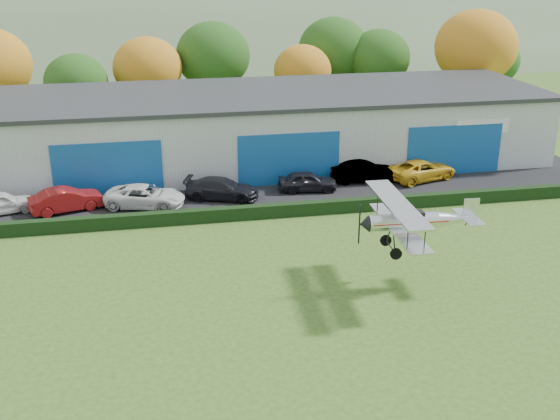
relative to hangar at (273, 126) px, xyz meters
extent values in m
plane|color=#36561B|center=(-5.00, -27.98, -2.66)|extent=(300.00, 300.00, 0.00)
cube|color=black|center=(-2.00, -6.98, -2.63)|extent=(48.00, 9.00, 0.05)
cube|color=black|center=(-2.00, -11.78, -2.26)|extent=(46.00, 0.60, 0.80)
cube|color=#B2B7BC|center=(0.00, 0.02, -0.16)|extent=(40.00, 12.00, 5.00)
cube|color=#2D3033|center=(0.00, 0.02, 2.49)|extent=(40.60, 12.60, 0.30)
cube|color=#15519C|center=(-12.00, -6.03, -0.86)|extent=(7.00, 0.12, 3.60)
cube|color=#15519C|center=(0.00, -6.03, -0.86)|extent=(7.00, 0.12, 3.60)
cube|color=#15519C|center=(12.00, -6.03, -0.86)|extent=(7.00, 0.12, 3.60)
cylinder|color=#3D2614|center=(-15.00, 10.02, -1.43)|extent=(0.36, 0.36, 2.45)
ellipsoid|color=#1E4C14|center=(-15.00, 10.02, 2.03)|extent=(5.32, 5.32, 4.79)
cylinder|color=#3D2614|center=(-9.00, 12.02, -1.26)|extent=(0.36, 0.36, 2.80)
ellipsoid|color=#AC7015|center=(-9.00, 12.02, 2.70)|extent=(6.08, 6.08, 5.47)
cylinder|color=#3D2614|center=(-3.00, 14.02, -1.08)|extent=(0.36, 0.36, 3.15)
ellipsoid|color=#1E4C14|center=(-3.00, 14.02, 3.37)|extent=(6.84, 6.84, 6.16)
cylinder|color=#3D2614|center=(5.00, 12.02, -1.43)|extent=(0.36, 0.36, 2.45)
ellipsoid|color=#AC7015|center=(5.00, 12.02, 2.03)|extent=(5.32, 5.32, 4.79)
cylinder|color=#3D2614|center=(13.00, 14.02, -1.26)|extent=(0.36, 0.36, 2.80)
ellipsoid|color=#1E4C14|center=(13.00, 14.02, 2.70)|extent=(6.08, 6.08, 5.47)
cylinder|color=#3D2614|center=(21.00, 10.02, -0.91)|extent=(0.36, 0.36, 3.50)
ellipsoid|color=#AC7015|center=(21.00, 10.02, 4.04)|extent=(7.60, 7.60, 6.84)
cylinder|color=#3D2614|center=(25.00, 14.02, -1.43)|extent=(0.36, 0.36, 2.45)
ellipsoid|color=#1E4C14|center=(25.00, 14.02, 2.03)|extent=(5.32, 5.32, 4.79)
cylinder|color=#3D2614|center=(9.00, 16.02, -1.08)|extent=(0.36, 0.36, 3.15)
ellipsoid|color=#1E4C14|center=(9.00, 16.02, 3.37)|extent=(6.84, 6.84, 6.16)
ellipsoid|color=#4C6642|center=(15.00, 112.02, -18.06)|extent=(320.00, 196.00, 56.00)
ellipsoid|color=#4C6642|center=(85.00, 112.02, -12.56)|extent=(240.00, 126.00, 36.00)
imported|color=silver|center=(-18.35, -8.11, -1.93)|extent=(4.26, 2.60, 1.36)
imported|color=maroon|center=(-14.47, -8.48, -1.88)|extent=(4.69, 2.82, 1.46)
imported|color=silver|center=(-9.73, -8.64, -1.92)|extent=(5.37, 3.47, 1.37)
imported|color=black|center=(-4.85, -8.11, -1.92)|extent=(5.10, 3.30, 1.37)
imported|color=black|center=(0.92, -7.65, -1.94)|extent=(4.08, 2.01, 1.34)
imported|color=gray|center=(5.15, -6.54, -1.86)|extent=(4.67, 2.01, 1.49)
imported|color=gold|center=(9.34, -6.84, -1.91)|extent=(5.48, 3.72, 1.39)
cylinder|color=silver|center=(2.23, -21.54, 0.57)|extent=(3.34, 0.90, 0.79)
cone|color=silver|center=(4.85, -21.63, 0.57)|extent=(1.95, 0.85, 0.79)
cone|color=black|center=(0.36, -21.47, 0.57)|extent=(0.46, 0.80, 0.79)
cube|color=#A5200C|center=(2.49, -21.55, 0.62)|extent=(3.69, 0.93, 0.05)
cube|color=black|center=(2.67, -21.56, 0.94)|extent=(1.07, 0.56, 0.22)
cube|color=silver|center=(2.06, -21.53, 0.31)|extent=(1.31, 6.32, 0.09)
cube|color=silver|center=(1.88, -21.53, 1.49)|extent=(1.41, 6.67, 0.09)
cylinder|color=black|center=(1.58, -23.79, 0.90)|extent=(0.05, 0.05, 1.13)
cylinder|color=black|center=(2.37, -23.82, 0.90)|extent=(0.05, 0.05, 1.13)
cylinder|color=black|center=(1.74, -19.25, 0.90)|extent=(0.05, 0.05, 1.13)
cylinder|color=black|center=(2.53, -19.28, 0.90)|extent=(0.05, 0.05, 1.13)
cylinder|color=black|center=(1.87, -21.83, 1.18)|extent=(0.06, 0.19, 0.65)
cylinder|color=black|center=(1.89, -21.22, 1.18)|extent=(0.06, 0.19, 0.65)
cylinder|color=black|center=(1.69, -21.89, -0.17)|extent=(0.08, 0.61, 1.07)
cylinder|color=black|center=(1.72, -21.15, -0.17)|extent=(0.08, 0.61, 1.07)
cylinder|color=black|center=(1.71, -21.52, -0.69)|extent=(0.12, 1.66, 0.06)
cylinder|color=black|center=(1.68, -22.31, -0.69)|extent=(0.56, 0.14, 0.56)
cylinder|color=black|center=(1.74, -20.74, -0.69)|extent=(0.56, 0.14, 0.56)
cylinder|color=black|center=(5.46, -21.65, 0.35)|extent=(0.32, 0.06, 0.37)
cube|color=silver|center=(5.46, -21.65, 0.62)|extent=(0.87, 2.30, 0.05)
cube|color=silver|center=(5.55, -21.66, 1.05)|extent=(0.79, 0.08, 0.96)
cube|color=black|center=(0.12, -21.47, 0.57)|extent=(0.06, 0.11, 1.92)
camera|label=1|loc=(-9.06, -49.30, 12.47)|focal=43.51mm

